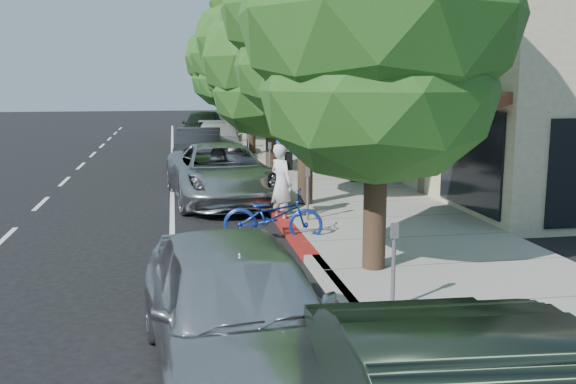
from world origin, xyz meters
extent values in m
plane|color=black|center=(0.00, 0.00, 0.00)|extent=(120.00, 120.00, 0.00)
cube|color=gray|center=(2.30, 8.00, 0.07)|extent=(4.60, 56.00, 0.15)
cube|color=#9E998E|center=(0.00, 8.00, 0.07)|extent=(0.30, 56.00, 0.15)
cube|color=maroon|center=(0.00, 1.00, 0.07)|extent=(0.32, 4.00, 0.15)
cube|color=beige|center=(9.60, 18.00, 3.50)|extent=(10.00, 36.00, 7.00)
cylinder|color=black|center=(0.90, -2.00, 1.26)|extent=(0.40, 0.40, 2.52)
ellipsoid|color=#1F4815|center=(0.90, -2.00, 3.24)|extent=(4.06, 4.06, 3.25)
ellipsoid|color=#1F4815|center=(0.90, -2.00, 4.46)|extent=(4.78, 4.78, 3.82)
cylinder|color=black|center=(0.90, 4.00, 1.46)|extent=(0.40, 0.40, 2.93)
ellipsoid|color=#1F4815|center=(0.90, 4.00, 3.76)|extent=(3.78, 3.78, 3.03)
ellipsoid|color=#1F4815|center=(0.90, 4.00, 5.18)|extent=(4.45, 4.45, 3.56)
cylinder|color=black|center=(0.90, 10.00, 1.17)|extent=(0.40, 0.40, 2.34)
ellipsoid|color=#1F4815|center=(0.90, 10.00, 3.01)|extent=(4.23, 4.23, 3.38)
ellipsoid|color=#1F4815|center=(0.90, 10.00, 4.15)|extent=(4.97, 4.97, 3.98)
ellipsoid|color=#1F4815|center=(0.90, 10.00, 5.36)|extent=(3.73, 3.73, 2.98)
cylinder|color=black|center=(0.90, 16.00, 1.45)|extent=(0.40, 0.40, 2.91)
ellipsoid|color=#1F4815|center=(0.90, 16.00, 3.74)|extent=(4.13, 4.13, 3.30)
ellipsoid|color=#1F4815|center=(0.90, 16.00, 5.15)|extent=(4.86, 4.86, 3.89)
ellipsoid|color=#1F4815|center=(0.90, 16.00, 6.65)|extent=(3.64, 3.64, 2.92)
cylinder|color=black|center=(0.90, 22.00, 1.33)|extent=(0.40, 0.40, 2.66)
ellipsoid|color=#1F4815|center=(0.90, 22.00, 3.42)|extent=(4.35, 4.35, 3.48)
ellipsoid|color=#1F4815|center=(0.90, 22.00, 4.71)|extent=(5.12, 5.12, 4.10)
ellipsoid|color=#1F4815|center=(0.90, 22.00, 6.08)|extent=(3.84, 3.84, 3.07)
cylinder|color=black|center=(0.90, 28.00, 1.34)|extent=(0.40, 0.40, 2.69)
ellipsoid|color=#1F4815|center=(0.90, 28.00, 3.46)|extent=(4.63, 4.63, 3.70)
ellipsoid|color=#1F4815|center=(0.90, 28.00, 4.76)|extent=(5.45, 5.45, 4.36)
ellipsoid|color=#1F4815|center=(0.90, 28.00, 6.14)|extent=(4.08, 4.08, 3.27)
imported|color=silver|center=(0.00, 2.44, 0.96)|extent=(0.74, 0.84, 1.93)
imported|color=navy|center=(-0.47, 0.72, 0.56)|extent=(2.22, 1.15, 1.11)
imported|color=#AAAAAF|center=(-1.21, 5.50, 0.81)|extent=(3.16, 6.03, 1.62)
imported|color=black|center=(-1.57, 12.33, 0.77)|extent=(2.04, 4.82, 1.55)
imported|color=#BABABA|center=(-0.61, 15.76, 0.78)|extent=(2.59, 5.51, 1.56)
imported|color=black|center=(-0.92, 22.40, 0.90)|extent=(2.79, 5.52, 1.80)
imported|color=#B1B1B6|center=(-1.85, -5.50, 0.84)|extent=(2.42, 5.08, 1.67)
imported|color=black|center=(3.28, 7.39, 0.99)|extent=(1.03, 1.02, 1.68)
camera|label=1|loc=(-2.49, -12.46, 3.42)|focal=40.00mm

